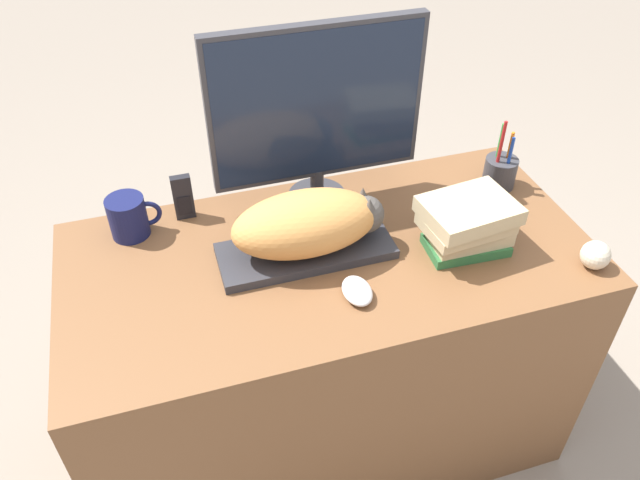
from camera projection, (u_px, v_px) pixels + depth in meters
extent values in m
cube|color=brown|center=(328.00, 352.00, 1.75)|extent=(1.29, 0.63, 0.74)
cube|color=#2D2D33|center=(306.00, 251.00, 1.50)|extent=(0.42, 0.16, 0.02)
ellipsoid|color=#D18C47|center=(305.00, 223.00, 1.45)|extent=(0.35, 0.18, 0.15)
sphere|color=#4C4742|center=(365.00, 214.00, 1.49)|extent=(0.09, 0.09, 0.09)
cone|color=#4C4742|center=(370.00, 205.00, 1.44)|extent=(0.03, 0.03, 0.04)
cone|color=#4C4742|center=(363.00, 194.00, 1.48)|extent=(0.03, 0.03, 0.04)
cylinder|color=#333338|center=(317.00, 196.00, 1.68)|extent=(0.15, 0.15, 0.02)
cylinder|color=#333338|center=(317.00, 181.00, 1.65)|extent=(0.04, 0.04, 0.08)
cube|color=#333338|center=(317.00, 104.00, 1.51)|extent=(0.54, 0.03, 0.40)
cube|color=#192338|center=(318.00, 106.00, 1.50)|extent=(0.51, 0.01, 0.37)
ellipsoid|color=silver|center=(357.00, 291.00, 1.40)|extent=(0.07, 0.10, 0.03)
cylinder|color=#141947|center=(128.00, 217.00, 1.54)|extent=(0.09, 0.09, 0.11)
torus|color=#141947|center=(147.00, 214.00, 1.55)|extent=(0.07, 0.01, 0.07)
cylinder|color=#38383D|center=(500.00, 173.00, 1.71)|extent=(0.09, 0.09, 0.09)
cylinder|color=orange|center=(509.00, 153.00, 1.68)|extent=(0.01, 0.01, 0.13)
cylinder|color=#338C38|center=(499.00, 149.00, 1.68)|extent=(0.01, 0.01, 0.15)
cylinder|color=#B21E1E|center=(500.00, 150.00, 1.65)|extent=(0.01, 0.01, 0.17)
cylinder|color=#1E47B2|center=(509.00, 159.00, 1.66)|extent=(0.01, 0.01, 0.13)
sphere|color=beige|center=(595.00, 255.00, 1.46)|extent=(0.07, 0.07, 0.07)
cube|color=black|center=(183.00, 197.00, 1.59)|extent=(0.05, 0.02, 0.12)
cube|color=black|center=(185.00, 206.00, 1.59)|extent=(0.04, 0.00, 0.05)
cube|color=#2D6B38|center=(466.00, 245.00, 1.52)|extent=(0.20, 0.12, 0.03)
cube|color=#C6B284|center=(469.00, 233.00, 1.51)|extent=(0.19, 0.11, 0.04)
cube|color=#C6B284|center=(466.00, 223.00, 1.48)|extent=(0.22, 0.15, 0.03)
cube|color=#C6B284|center=(469.00, 210.00, 1.47)|extent=(0.23, 0.18, 0.04)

